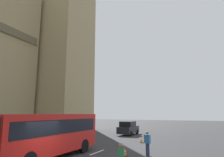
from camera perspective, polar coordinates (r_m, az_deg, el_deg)
name	(u,v)px	position (r m, az deg, el deg)	size (l,w,h in m)	color
sedan_lead	(128,128)	(27.98, 4.88, -14.45)	(4.40, 1.86, 1.85)	black
traffic_cone_west	(125,152)	(14.56, 3.83, -20.85)	(0.36, 0.36, 0.58)	black
traffic_cone_middle	(141,140)	(20.85, 8.73, -17.55)	(0.36, 0.36, 0.58)	black
pedestrian_by_kerb	(147,143)	(14.55, 10.46, -18.20)	(0.35, 0.45, 1.69)	#262D4C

